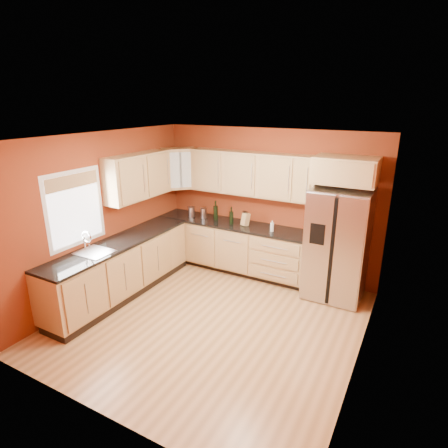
{
  "coord_description": "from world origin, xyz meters",
  "views": [
    {
      "loc": [
        2.41,
        -4.04,
        3.05
      ],
      "look_at": [
        -0.29,
        0.9,
        1.17
      ],
      "focal_mm": 30.0,
      "sensor_mm": 36.0,
      "label": 1
    }
  ],
  "objects": [
    {
      "name": "countertop_back",
      "position": [
        -0.55,
        1.69,
        0.9
      ],
      "size": [
        2.9,
        0.62,
        0.04
      ],
      "primitive_type": "cube",
      "color": "black",
      "rests_on": "base_cabinets_back"
    },
    {
      "name": "wine_bottle_b",
      "position": [
        -0.91,
        1.71,
        1.1
      ],
      "size": [
        0.09,
        0.09,
        0.37
      ],
      "primitive_type": null,
      "rotation": [
        0.0,
        0.0,
        -0.08
      ],
      "color": "black",
      "rests_on": "countertop_back"
    },
    {
      "name": "knife_block",
      "position": [
        -0.28,
        1.69,
        1.03
      ],
      "size": [
        0.15,
        0.14,
        0.23
      ],
      "primitive_type": "cube",
      "rotation": [
        0.0,
        0.0,
        -0.43
      ],
      "color": "tan",
      "rests_on": "countertop_back"
    },
    {
      "name": "countertop_left",
      "position": [
        -1.69,
        0.0,
        0.9
      ],
      "size": [
        0.62,
        2.8,
        0.04
      ],
      "primitive_type": "cube",
      "color": "black",
      "rests_on": "base_cabinets_left"
    },
    {
      "name": "floor",
      "position": [
        0.0,
        0.0,
        0.0
      ],
      "size": [
        4.0,
        4.0,
        0.0
      ],
      "primitive_type": "plane",
      "color": "#A3703F",
      "rests_on": "ground"
    },
    {
      "name": "refrigerator",
      "position": [
        1.35,
        1.62,
        0.89
      ],
      "size": [
        0.9,
        0.75,
        1.78
      ],
      "primitive_type": "cube",
      "color": "#B3B3B8",
      "rests_on": "floor"
    },
    {
      "name": "canister_left",
      "position": [
        -1.17,
        1.71,
        1.02
      ],
      "size": [
        0.15,
        0.15,
        0.19
      ],
      "primitive_type": "cylinder",
      "rotation": [
        0.0,
        0.0,
        -0.29
      ],
      "color": "#B3B3B8",
      "rests_on": "countertop_back"
    },
    {
      "name": "canister_right",
      "position": [
        -1.41,
        1.65,
        1.02
      ],
      "size": [
        0.15,
        0.15,
        0.2
      ],
      "primitive_type": "cylinder",
      "rotation": [
        0.0,
        0.0,
        -0.21
      ],
      "color": "#B3B3B8",
      "rests_on": "countertop_back"
    },
    {
      "name": "base_cabinets_back",
      "position": [
        -0.55,
        1.7,
        0.44
      ],
      "size": [
        2.9,
        0.6,
        0.88
      ],
      "primitive_type": "cube",
      "color": "#A78951",
      "rests_on": "floor"
    },
    {
      "name": "upper_cabinets_back",
      "position": [
        -0.25,
        1.83,
        1.83
      ],
      "size": [
        2.3,
        0.33,
        0.75
      ],
      "primitive_type": "cube",
      "color": "#A78951",
      "rests_on": "wall_back"
    },
    {
      "name": "wall_right",
      "position": [
        2.0,
        0.0,
        1.3
      ],
      "size": [
        0.04,
        4.0,
        2.6
      ],
      "primitive_type": "cube",
      "color": "maroon",
      "rests_on": "floor"
    },
    {
      "name": "corner_upper_cabinet",
      "position": [
        -1.67,
        1.67,
        1.83
      ],
      "size": [
        0.67,
        0.67,
        0.75
      ],
      "primitive_type": "cube",
      "rotation": [
        0.0,
        0.0,
        0.79
      ],
      "color": "#A78951",
      "rests_on": "wall_back"
    },
    {
      "name": "wine_bottle_a",
      "position": [
        -0.53,
        1.63,
        1.08
      ],
      "size": [
        0.1,
        0.1,
        0.32
      ],
      "primitive_type": null,
      "rotation": [
        0.0,
        0.0,
        0.42
      ],
      "color": "black",
      "rests_on": "countertop_back"
    },
    {
      "name": "wall_left",
      "position": [
        -2.0,
        0.0,
        1.3
      ],
      "size": [
        0.04,
        4.0,
        2.6
      ],
      "primitive_type": "cube",
      "color": "maroon",
      "rests_on": "floor"
    },
    {
      "name": "ceiling",
      "position": [
        0.0,
        0.0,
        2.6
      ],
      "size": [
        4.0,
        4.0,
        0.0
      ],
      "primitive_type": "plane",
      "color": "white",
      "rests_on": "wall_back"
    },
    {
      "name": "wall_back",
      "position": [
        0.0,
        2.0,
        1.3
      ],
      "size": [
        4.0,
        0.04,
        2.6
      ],
      "primitive_type": "cube",
      "color": "maroon",
      "rests_on": "floor"
    },
    {
      "name": "sink_faucet",
      "position": [
        -1.69,
        -0.5,
        1.07
      ],
      "size": [
        0.5,
        0.42,
        0.3
      ],
      "primitive_type": null,
      "color": "silver",
      "rests_on": "countertop_left"
    },
    {
      "name": "upper_cabinets_left",
      "position": [
        -1.83,
        0.72,
        1.83
      ],
      "size": [
        0.33,
        1.35,
        0.75
      ],
      "primitive_type": "cube",
      "color": "#A78951",
      "rests_on": "wall_left"
    },
    {
      "name": "over_fridge_cabinet",
      "position": [
        1.35,
        1.7,
        2.05
      ],
      "size": [
        0.92,
        0.6,
        0.4
      ],
      "primitive_type": "cube",
      "color": "#A78951",
      "rests_on": "wall_back"
    },
    {
      "name": "soap_dispenser",
      "position": [
        0.25,
        1.61,
        1.01
      ],
      "size": [
        0.06,
        0.06,
        0.19
      ],
      "primitive_type": "cylinder",
      "rotation": [
        0.0,
        0.0,
        0.01
      ],
      "color": "white",
      "rests_on": "countertop_back"
    },
    {
      "name": "window",
      "position": [
        -1.98,
        -0.5,
        1.55
      ],
      "size": [
        0.03,
        0.9,
        1.0
      ],
      "primitive_type": "cube",
      "color": "white",
      "rests_on": "wall_left"
    },
    {
      "name": "wall_front",
      "position": [
        0.0,
        -2.0,
        1.3
      ],
      "size": [
        4.0,
        0.04,
        2.6
      ],
      "primitive_type": "cube",
      "color": "maroon",
      "rests_on": "floor"
    },
    {
      "name": "base_cabinets_left",
      "position": [
        -1.7,
        0.0,
        0.44
      ],
      "size": [
        0.6,
        2.8,
        0.88
      ],
      "primitive_type": "cube",
      "color": "#A78951",
      "rests_on": "floor"
    }
  ]
}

